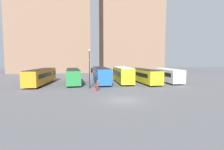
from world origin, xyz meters
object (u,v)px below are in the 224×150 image
Objects in this scene: bus_2 at (101,75)px; bus_4 at (144,75)px; lamp_post_1 at (89,71)px; traveler at (98,85)px; bus_5 at (167,75)px; suitcase at (95,89)px; bus_3 at (123,74)px; lamp_post_0 at (89,66)px; bus_1 at (73,76)px; bus_0 at (41,76)px.

bus_2 is 8.77m from bus_4.
lamp_post_1 is (-11.23, -4.35, 1.31)m from bus_4.
bus_4 is 12.76m from traveler.
bus_5 is 11.89× the size of suitcase.
bus_3 reaches higher than bus_4.
bus_5 is 17.05m from traveler.
bus_2 is at bearing 63.56° from lamp_post_1.
bus_2 is 1.13× the size of bus_3.
bus_3 is at bearing 87.31° from bus_5.
bus_5 is 2.02× the size of lamp_post_1.
bus_2 is 1.19× the size of bus_5.
suitcase is 0.13× the size of lamp_post_0.
bus_3 reaches higher than bus_1.
suitcase is (9.82, -9.00, -1.33)m from bus_0.
bus_2 is 14.11× the size of suitcase.
bus_3 reaches higher than suitcase.
bus_2 is (11.54, -0.19, 0.11)m from bus_0.
bus_4 is at bearing 26.58° from lamp_post_0.
bus_1 is 9.95m from bus_3.
lamp_post_1 is at bearing 88.81° from lamp_post_0.
bus_2 is at bearing -94.79° from bus_1.
bus_1 reaches higher than bus_5.
traveler is (10.19, -8.63, -0.68)m from bus_0.
bus_3 reaches higher than bus_5.
lamp_post_0 reaches higher than bus_2.
bus_4 is (20.28, -0.85, -0.07)m from bus_0.
bus_0 reaches higher than traveler.
bus_0 is 8.04× the size of traveler.
bus_0 reaches higher than bus_5.
lamp_post_0 is at bearing 108.85° from bus_5.
bus_4 is 5.17m from bus_5.
lamp_post_1 is (9.06, -5.20, 1.24)m from bus_0.
traveler is at bearing -61.77° from lamp_post_0.
bus_1 is (5.98, -0.17, -0.02)m from bus_0.
bus_2 is 2.39× the size of lamp_post_1.
bus_4 reaches higher than traveler.
bus_5 is 17.43m from lamp_post_0.
lamp_post_1 is (-6.87, -4.68, 1.11)m from bus_3.
bus_0 is at bearing 83.85° from bus_1.
bus_1 is 6.91× the size of traveler.
bus_5 is (5.17, -0.22, -0.01)m from bus_4.
lamp_post_0 is (-16.42, -5.42, 2.20)m from bus_5.
bus_5 reaches higher than bus_4.
bus_3 is 10.55m from suitcase.
bus_3 is at bearing 82.95° from bus_4.
bus_4 is 12.77m from lamp_post_0.
bus_0 is 13.37m from traveler.
traveler is 1.95× the size of suitcase.
lamp_post_1 is (-16.39, -4.13, 1.32)m from bus_5.
lamp_post_1 reaches higher than bus_4.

